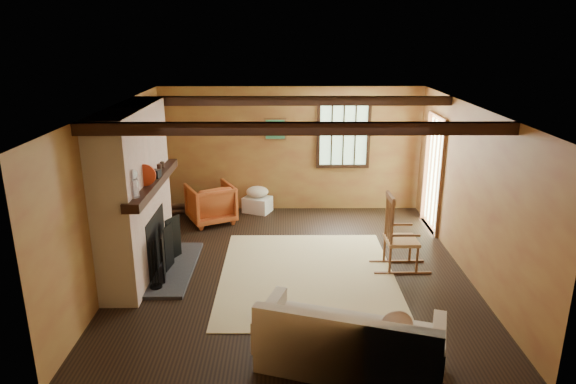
{
  "coord_description": "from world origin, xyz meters",
  "views": [
    {
      "loc": [
        -0.13,
        -6.91,
        3.38
      ],
      "look_at": [
        -0.08,
        0.4,
        1.08
      ],
      "focal_mm": 32.0,
      "sensor_mm": 36.0,
      "label": 1
    }
  ],
  "objects_px": {
    "sofa": "(349,345)",
    "laundry_basket": "(257,204)",
    "fireplace": "(137,199)",
    "armchair": "(211,203)",
    "rocking_chair": "(399,238)"
  },
  "relations": [
    {
      "from": "fireplace",
      "to": "rocking_chair",
      "type": "distance_m",
      "value": 3.82
    },
    {
      "from": "fireplace",
      "to": "armchair",
      "type": "xyz_separation_m",
      "value": [
        0.74,
        2.0,
        -0.74
      ]
    },
    {
      "from": "sofa",
      "to": "laundry_basket",
      "type": "relative_size",
      "value": 4.1
    },
    {
      "from": "rocking_chair",
      "to": "laundry_basket",
      "type": "distance_m",
      "value": 3.36
    },
    {
      "from": "sofa",
      "to": "armchair",
      "type": "distance_m",
      "value": 4.79
    },
    {
      "from": "laundry_basket",
      "to": "rocking_chair",
      "type": "bearing_deg",
      "value": -48.8
    },
    {
      "from": "fireplace",
      "to": "rocking_chair",
      "type": "bearing_deg",
      "value": 0.59
    },
    {
      "from": "rocking_chair",
      "to": "laundry_basket",
      "type": "bearing_deg",
      "value": 40.15
    },
    {
      "from": "rocking_chair",
      "to": "fireplace",
      "type": "bearing_deg",
      "value": 89.54
    },
    {
      "from": "laundry_basket",
      "to": "fireplace",
      "type": "bearing_deg",
      "value": -121.61
    },
    {
      "from": "fireplace",
      "to": "rocking_chair",
      "type": "xyz_separation_m",
      "value": [
        3.77,
        0.04,
        -0.62
      ]
    },
    {
      "from": "rocking_chair",
      "to": "armchair",
      "type": "bearing_deg",
      "value": 55.99
    },
    {
      "from": "fireplace",
      "to": "armchair",
      "type": "height_order",
      "value": "fireplace"
    },
    {
      "from": "rocking_chair",
      "to": "armchair",
      "type": "xyz_separation_m",
      "value": [
        -3.03,
        1.96,
        -0.12
      ]
    },
    {
      "from": "rocking_chair",
      "to": "sofa",
      "type": "bearing_deg",
      "value": 156.01
    }
  ]
}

